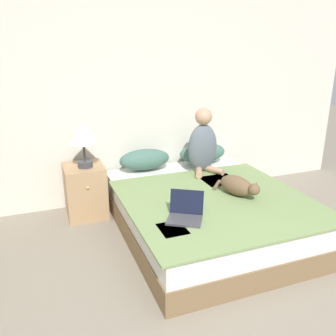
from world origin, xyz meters
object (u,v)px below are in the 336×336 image
Objects in this scene: table_lamp at (83,135)px; pillow_far at (203,153)px; cat_tabby at (238,186)px; bed at (206,212)px; laptop_open at (185,213)px; pillow_near at (145,159)px; person_sitting at (203,145)px; nightstand at (85,191)px.

pillow_far is at bearing 4.14° from table_lamp.
table_lamp is at bearing -144.31° from cat_tabby.
cat_tabby is (0.23, -0.17, 0.31)m from bed.
table_lamp is (-1.06, 0.77, 0.70)m from bed.
pillow_far reaches higher than laptop_open.
cat_tabby is at bearing 54.86° from laptop_open.
table_lamp reaches higher than pillow_near.
table_lamp is (-1.28, 0.19, 0.18)m from person_sitting.
pillow_near is at bearing -168.23° from cat_tabby.
pillow_far is 0.38m from person_sitting.
person_sitting is at bearing 68.79° from bed.
cat_tabby is at bearing -97.51° from pillow_far.
laptop_open reaches higher than nightstand.
bed is 0.68m from laptop_open.
pillow_far is at bearing 0.00° from pillow_near.
person_sitting is at bearing 162.48° from cat_tabby.
cat_tabby reaches higher than nightstand.
pillow_far reaches higher than nightstand.
pillow_near is 0.69m from person_sitting.
pillow_far is at bearing 90.67° from laptop_open.
bed is 1.48m from table_lamp.
nightstand is at bearing -145.12° from cat_tabby.
table_lamp reaches higher than bed.
nightstand is at bearing 143.15° from bed.
laptop_open is (-0.43, -0.45, 0.27)m from bed.
pillow_near is 0.74m from pillow_far.
table_lamp reaches higher than cat_tabby.
bed is at bearing -111.21° from person_sitting.
person_sitting reaches higher than pillow_near.
person_sitting is at bearing -116.64° from pillow_far.
table_lamp is (-1.29, 0.94, 0.39)m from cat_tabby.
person_sitting is 1.25m from laptop_open.
cat_tabby is at bearing -36.46° from bed.
bed is 2.87× the size of person_sitting.
laptop_open is at bearing -121.33° from pillow_far.
person_sitting reaches higher than nightstand.
cat_tabby is 1.55× the size of laptop_open.
table_lamp is at bearing 171.50° from person_sitting.
laptop_open reaches higher than bed.
laptop_open reaches higher than cat_tabby.
person_sitting reaches higher than laptop_open.
cat_tabby is 0.73m from laptop_open.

